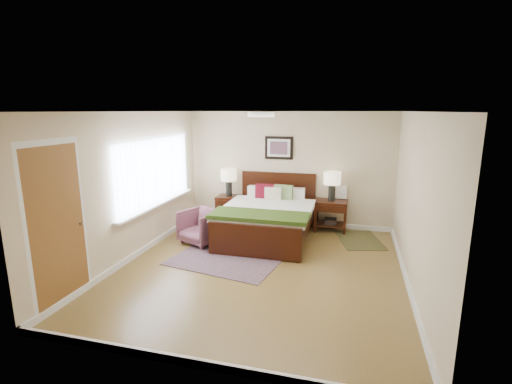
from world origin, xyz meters
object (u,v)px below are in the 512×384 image
nightstand_left (229,201)px  rug_persian (243,248)px  nightstand_right (331,212)px  armchair (201,227)px  bed (268,213)px  lamp_left (229,177)px  lamp_right (332,180)px

nightstand_left → rug_persian: (0.76, -1.45, -0.50)m
nightstand_right → armchair: nightstand_right is taller
bed → nightstand_right: bearing=34.6°
bed → nightstand_left: (-1.09, 0.81, -0.03)m
bed → nightstand_left: 1.36m
nightstand_right → rug_persian: (-1.52, -1.45, -0.40)m
bed → armchair: (-1.18, -0.57, -0.21)m
nightstand_right → lamp_left: size_ratio=1.09×
nightstand_left → nightstand_right: bearing=0.2°
nightstand_right → armchair: 2.74m
lamp_right → armchair: 2.85m
nightstand_right → lamp_right: 0.69m
lamp_left → nightstand_right: bearing=-0.4°
bed → lamp_right: bearing=35.1°
lamp_left → lamp_right: 2.27m
nightstand_right → lamp_right: lamp_right is taller
nightstand_left → nightstand_right: size_ratio=0.95×
bed → lamp_left: bearing=142.8°
nightstand_right → rug_persian: bearing=-136.2°
bed → lamp_right: (1.18, 0.83, 0.56)m
armchair → rug_persian: size_ratio=0.28×
bed → lamp_left: 1.47m
nightstand_right → rug_persian: nightstand_right is taller
lamp_right → lamp_left: bearing=180.0°
nightstand_left → nightstand_right: 2.27m
lamp_right → armchair: bearing=-149.4°
bed → rug_persian: bed is taller
lamp_left → nightstand_left: bearing=-90.0°
lamp_right → rug_persian: (-1.52, -1.47, -1.09)m
nightstand_left → lamp_left: 0.56m
bed → rug_persian: size_ratio=0.84×
rug_persian → lamp_left: bearing=127.7°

